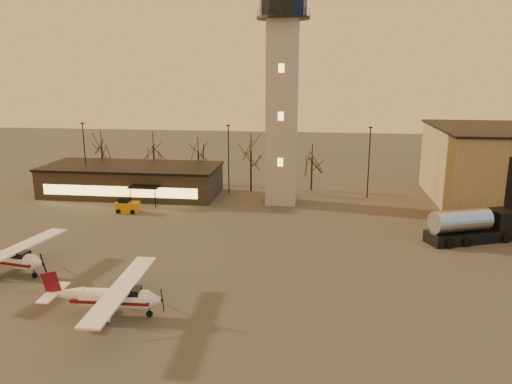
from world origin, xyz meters
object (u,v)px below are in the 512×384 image
(cessna_rear, at_px, (10,262))
(service_cart, at_px, (127,207))
(fuel_truck, at_px, (470,228))
(control_tower, at_px, (282,81))
(cessna_front, at_px, (117,301))
(terminal, at_px, (132,180))

(cessna_rear, distance_m, service_cart, 20.82)
(cessna_rear, height_order, fuel_truck, fuel_truck)
(control_tower, xyz_separation_m, fuel_truck, (21.24, -13.39, -14.91))
(cessna_front, relative_size, service_cart, 4.18)
(cessna_front, xyz_separation_m, fuel_truck, (30.73, 20.64, 0.27))
(service_cart, bearing_deg, control_tower, 22.87)
(cessna_front, bearing_deg, terminal, 107.19)
(terminal, distance_m, cessna_rear, 29.95)
(fuel_truck, bearing_deg, service_cart, 149.55)
(terminal, bearing_deg, cessna_rear, -89.87)
(fuel_truck, bearing_deg, cessna_rear, 176.74)
(terminal, bearing_deg, service_cart, -73.28)
(control_tower, distance_m, fuel_truck, 29.20)
(terminal, xyz_separation_m, service_cart, (2.79, -9.29, -1.47))
(cessna_front, bearing_deg, fuel_truck, 31.92)
(cessna_rear, height_order, service_cart, cessna_rear)
(cessna_front, bearing_deg, control_tower, 72.45)
(control_tower, bearing_deg, cessna_front, -105.59)
(fuel_truck, bearing_deg, control_tower, 125.87)
(control_tower, bearing_deg, fuel_truck, -32.22)
(control_tower, bearing_deg, cessna_rear, -128.11)
(control_tower, height_order, service_cart, control_tower)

